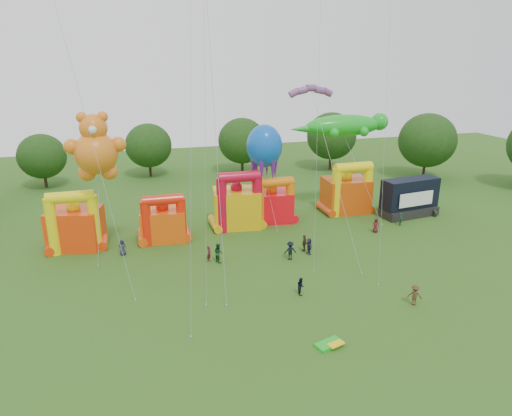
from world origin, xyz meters
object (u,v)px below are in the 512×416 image
object	(u,v)px
octopus_kite	(265,157)
stage_trailer	(410,198)
teddy_bear_kite	(96,164)
spectator_0	(122,247)
bouncy_castle_2	(237,205)
gecko_kite	(355,158)
spectator_4	(304,243)
bouncy_castle_0	(75,226)

from	to	relation	value
octopus_kite	stage_trailer	bearing A→B (deg)	-8.28
teddy_bear_kite	spectator_0	bearing A→B (deg)	-22.03
bouncy_castle_2	gecko_kite	distance (m)	16.20
teddy_bear_kite	gecko_kite	bearing A→B (deg)	9.06
bouncy_castle_2	spectator_4	world-z (taller)	bouncy_castle_2
stage_trailer	octopus_kite	size ratio (longest dim) A/B	0.65
bouncy_castle_0	gecko_kite	xyz separation A→B (m)	(33.48, 2.20, 4.92)
teddy_bear_kite	octopus_kite	distance (m)	19.34
bouncy_castle_2	gecko_kite	bearing A→B (deg)	2.38
gecko_kite	spectator_0	world-z (taller)	gecko_kite
bouncy_castle_2	teddy_bear_kite	world-z (taller)	teddy_bear_kite
bouncy_castle_2	teddy_bear_kite	bearing A→B (deg)	-164.32
bouncy_castle_2	stage_trailer	xyz separation A→B (m)	(22.15, -2.11, -0.33)
stage_trailer	octopus_kite	distance (m)	19.60
bouncy_castle_2	bouncy_castle_0	bearing A→B (deg)	-175.07
stage_trailer	gecko_kite	size ratio (longest dim) A/B	0.58
bouncy_castle_0	spectator_4	xyz separation A→B (m)	(23.02, -7.50, -1.59)
gecko_kite	spectator_0	bearing A→B (deg)	-169.12
spectator_0	spectator_4	distance (m)	18.85
bouncy_castle_2	gecko_kite	size ratio (longest dim) A/B	0.52
bouncy_castle_0	teddy_bear_kite	bearing A→B (deg)	-42.12
bouncy_castle_2	gecko_kite	world-z (taller)	gecko_kite
teddy_bear_kite	octopus_kite	size ratio (longest dim) A/B	1.21
teddy_bear_kite	spectator_4	size ratio (longest dim) A/B	7.98
spectator_4	bouncy_castle_2	bearing A→B (deg)	-110.06
octopus_kite	spectator_4	bearing A→B (deg)	-81.90
bouncy_castle_0	teddy_bear_kite	xyz separation A→B (m)	(2.95, -2.67, 7.04)
octopus_kite	spectator_4	xyz separation A→B (m)	(1.37, -9.64, -7.31)
teddy_bear_kite	gecko_kite	world-z (taller)	teddy_bear_kite
gecko_kite	octopus_kite	world-z (taller)	gecko_kite
teddy_bear_kite	spectator_4	distance (m)	22.37
spectator_0	spectator_4	world-z (taller)	spectator_4
bouncy_castle_0	bouncy_castle_2	bearing A→B (deg)	4.93
bouncy_castle_0	teddy_bear_kite	size ratio (longest dim) A/B	0.45
bouncy_castle_0	teddy_bear_kite	distance (m)	8.09
stage_trailer	spectator_0	distance (m)	35.66
spectator_0	octopus_kite	bearing A→B (deg)	26.48
octopus_kite	bouncy_castle_0	bearing A→B (deg)	-174.37
stage_trailer	spectator_4	distance (m)	18.54
bouncy_castle_0	spectator_0	size ratio (longest dim) A/B	3.86
gecko_kite	spectator_4	xyz separation A→B (m)	(-10.46, -9.70, -6.51)
bouncy_castle_0	spectator_0	world-z (taller)	bouncy_castle_0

